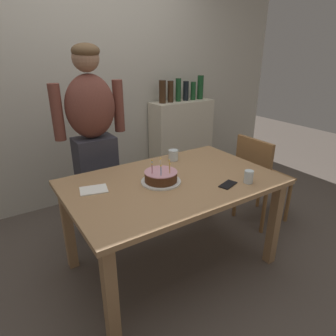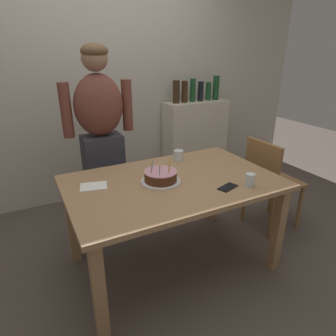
{
  "view_description": "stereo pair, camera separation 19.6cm",
  "coord_description": "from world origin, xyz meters",
  "px_view_note": "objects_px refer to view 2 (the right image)",
  "views": [
    {
      "loc": [
        -1.08,
        -1.59,
        1.62
      ],
      "look_at": [
        -0.04,
        0.01,
        0.84
      ],
      "focal_mm": 31.37,
      "sensor_mm": 36.0,
      "label": 1
    },
    {
      "loc": [
        -0.91,
        -1.69,
        1.62
      ],
      "look_at": [
        -0.04,
        0.01,
        0.84
      ],
      "focal_mm": 31.37,
      "sensor_mm": 36.0,
      "label": 2
    }
  ],
  "objects_px": {
    "person_man_bearded": "(102,141)",
    "dining_chair": "(268,178)",
    "water_glass_near": "(178,155)",
    "napkin_stack": "(94,186)",
    "birthday_cake": "(161,177)",
    "water_glass_far": "(250,180)",
    "cell_phone": "(228,187)"
  },
  "relations": [
    {
      "from": "birthday_cake",
      "to": "person_man_bearded",
      "type": "height_order",
      "value": "person_man_bearded"
    },
    {
      "from": "cell_phone",
      "to": "dining_chair",
      "type": "height_order",
      "value": "dining_chair"
    },
    {
      "from": "water_glass_near",
      "to": "cell_phone",
      "type": "bearing_deg",
      "value": -86.14
    },
    {
      "from": "napkin_stack",
      "to": "person_man_bearded",
      "type": "height_order",
      "value": "person_man_bearded"
    },
    {
      "from": "birthday_cake",
      "to": "dining_chair",
      "type": "distance_m",
      "value": 1.16
    },
    {
      "from": "birthday_cake",
      "to": "napkin_stack",
      "type": "height_order",
      "value": "birthday_cake"
    },
    {
      "from": "person_man_bearded",
      "to": "water_glass_far",
      "type": "bearing_deg",
      "value": 123.5
    },
    {
      "from": "water_glass_far",
      "to": "dining_chair",
      "type": "height_order",
      "value": "dining_chair"
    },
    {
      "from": "napkin_stack",
      "to": "dining_chair",
      "type": "distance_m",
      "value": 1.59
    },
    {
      "from": "water_glass_near",
      "to": "birthday_cake",
      "type": "bearing_deg",
      "value": -135.14
    },
    {
      "from": "napkin_stack",
      "to": "birthday_cake",
      "type": "bearing_deg",
      "value": -17.2
    },
    {
      "from": "napkin_stack",
      "to": "cell_phone",
      "type": "bearing_deg",
      "value": -28.06
    },
    {
      "from": "cell_phone",
      "to": "napkin_stack",
      "type": "bearing_deg",
      "value": 134.18
    },
    {
      "from": "birthday_cake",
      "to": "cell_phone",
      "type": "bearing_deg",
      "value": -38.83
    },
    {
      "from": "napkin_stack",
      "to": "person_man_bearded",
      "type": "bearing_deg",
      "value": 68.82
    },
    {
      "from": "water_glass_far",
      "to": "cell_phone",
      "type": "height_order",
      "value": "water_glass_far"
    },
    {
      "from": "water_glass_near",
      "to": "water_glass_far",
      "type": "distance_m",
      "value": 0.69
    },
    {
      "from": "water_glass_far",
      "to": "cell_phone",
      "type": "bearing_deg",
      "value": 161.99
    },
    {
      "from": "cell_phone",
      "to": "person_man_bearded",
      "type": "relative_size",
      "value": 0.09
    },
    {
      "from": "water_glass_near",
      "to": "napkin_stack",
      "type": "xyz_separation_m",
      "value": [
        -0.77,
        -0.18,
        -0.04
      ]
    },
    {
      "from": "napkin_stack",
      "to": "dining_chair",
      "type": "bearing_deg",
      "value": -2.72
    },
    {
      "from": "cell_phone",
      "to": "napkin_stack",
      "type": "height_order",
      "value": "same"
    },
    {
      "from": "cell_phone",
      "to": "person_man_bearded",
      "type": "xyz_separation_m",
      "value": [
        -0.57,
        1.04,
        0.13
      ]
    },
    {
      "from": "birthday_cake",
      "to": "water_glass_far",
      "type": "bearing_deg",
      "value": -33.7
    },
    {
      "from": "person_man_bearded",
      "to": "water_glass_near",
      "type": "bearing_deg",
      "value": 141.37
    },
    {
      "from": "birthday_cake",
      "to": "napkin_stack",
      "type": "distance_m",
      "value": 0.47
    },
    {
      "from": "cell_phone",
      "to": "person_man_bearded",
      "type": "height_order",
      "value": "person_man_bearded"
    },
    {
      "from": "water_glass_far",
      "to": "napkin_stack",
      "type": "height_order",
      "value": "water_glass_far"
    },
    {
      "from": "birthday_cake",
      "to": "water_glass_far",
      "type": "distance_m",
      "value": 0.62
    },
    {
      "from": "person_man_bearded",
      "to": "dining_chair",
      "type": "relative_size",
      "value": 1.9
    },
    {
      "from": "water_glass_far",
      "to": "napkin_stack",
      "type": "relative_size",
      "value": 0.51
    },
    {
      "from": "water_glass_far",
      "to": "birthday_cake",
      "type": "bearing_deg",
      "value": 146.3
    }
  ]
}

